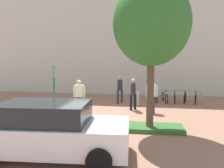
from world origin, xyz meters
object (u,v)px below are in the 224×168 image
object	(u,v)px
person_shirt_white	(152,94)
person_casual_tan	(79,94)
tree_sidewalk	(151,24)
car_white_hatch	(51,130)
parking_sign_post	(54,87)
bollard_steel	(138,98)
person_suited_dark	(133,92)
person_suited_navy	(120,88)
bike_at_sign	(57,116)
bike_rack_cluster	(175,97)

from	to	relation	value
person_shirt_white	person_casual_tan	bearing A→B (deg)	-168.72
tree_sidewalk	car_white_hatch	bearing A→B (deg)	-135.24
parking_sign_post	bollard_steel	xyz separation A→B (m)	(3.27, 4.69, -1.17)
bollard_steel	person_suited_dark	xyz separation A→B (m)	(-0.22, -1.30, 0.53)
person_suited_navy	bike_at_sign	bearing A→B (deg)	-112.19
parking_sign_post	person_suited_dark	xyz separation A→B (m)	(3.05, 3.39, -0.64)
bike_rack_cluster	person_shirt_white	world-z (taller)	person_shirt_white
person_casual_tan	car_white_hatch	distance (m)	5.09
parking_sign_post	person_suited_navy	bearing A→B (deg)	67.97
person_suited_navy	person_suited_dark	distance (m)	2.04
parking_sign_post	person_shirt_white	world-z (taller)	parking_sign_post
car_white_hatch	tree_sidewalk	bearing A→B (deg)	44.76
bike_rack_cluster	car_white_hatch	world-z (taller)	car_white_hatch
person_suited_dark	person_shirt_white	bearing A→B (deg)	-24.94
bike_rack_cluster	bollard_steel	world-z (taller)	bollard_steel
bike_rack_cluster	parking_sign_post	bearing A→B (deg)	-133.07
bike_at_sign	person_shirt_white	world-z (taller)	person_shirt_white
parking_sign_post	car_white_hatch	size ratio (longest dim) A/B	0.56
parking_sign_post	bike_rack_cluster	world-z (taller)	parking_sign_post
bike_at_sign	person_casual_tan	size ratio (longest dim) A/B	0.97
person_shirt_white	person_suited_navy	size ratio (longest dim) A/B	1.00
bollard_steel	car_white_hatch	bearing A→B (deg)	-106.08
car_white_hatch	person_casual_tan	bearing A→B (deg)	98.12
bike_at_sign	bollard_steel	xyz separation A→B (m)	(3.23, 4.58, 0.10)
parking_sign_post	bollard_steel	world-z (taller)	parking_sign_post
person_shirt_white	person_suited_dark	world-z (taller)	same
parking_sign_post	person_suited_navy	world-z (taller)	parking_sign_post
parking_sign_post	person_suited_dark	distance (m)	4.61
bike_at_sign	person_suited_navy	size ratio (longest dim) A/B	0.97
tree_sidewalk	bollard_steel	bearing A→B (deg)	97.62
parking_sign_post	bike_at_sign	size ratio (longest dim) A/B	1.49
tree_sidewalk	person_casual_tan	world-z (taller)	tree_sidewalk
person_casual_tan	bollard_steel	bearing A→B (deg)	40.79
bike_rack_cluster	person_suited_dark	distance (m)	3.66
bike_at_sign	bike_rack_cluster	xyz separation A→B (m)	(5.55, 5.85, -0.00)
bike_rack_cluster	tree_sidewalk	bearing A→B (deg)	-105.56
tree_sidewalk	bike_at_sign	bearing A→B (deg)	177.51
person_shirt_white	person_casual_tan	size ratio (longest dim) A/B	1.00
bollard_steel	person_shirt_white	distance (m)	2.00
person_suited_dark	bollard_steel	bearing A→B (deg)	80.54
car_white_hatch	bike_at_sign	bearing A→B (deg)	109.86
bike_rack_cluster	person_suited_navy	size ratio (longest dim) A/B	1.86
bike_at_sign	person_suited_navy	bearing A→B (deg)	67.81
parking_sign_post	bollard_steel	size ratio (longest dim) A/B	2.76
bike_rack_cluster	person_suited_dark	xyz separation A→B (m)	(-2.53, -2.57, 0.64)
bike_at_sign	person_shirt_white	distance (m)	4.94
bike_at_sign	bollard_steel	size ratio (longest dim) A/B	1.86
person_shirt_white	car_white_hatch	world-z (taller)	person_shirt_white
person_suited_dark	car_white_hatch	distance (m)	6.53
person_shirt_white	person_suited_navy	xyz separation A→B (m)	(-1.93, 2.27, 0.00)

